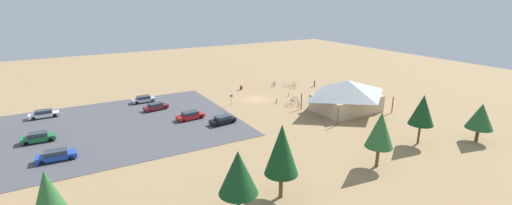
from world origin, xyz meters
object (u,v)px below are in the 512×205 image
(pine_far_west, at_px, (422,110))
(bicycle_purple_back_row, at_px, (299,105))
(pine_center, at_px, (49,198))
(bicycle_orange_trailside, at_px, (293,87))
(bicycle_yellow_front_row, at_px, (289,105))
(bicycle_teal_by_bin, at_px, (295,99))
(bike_pavilion, at_px, (347,94))
(car_red_second_row, at_px, (190,115))
(car_black_by_curb, at_px, (223,120))
(bicycle_red_mid_cluster, at_px, (274,84))
(bicycle_blue_yard_center, at_px, (287,86))
(car_white_front_row, at_px, (44,114))
(pine_west, at_px, (481,116))
(car_blue_aisle_side, at_px, (56,155))
(car_silver_back_corner, at_px, (143,99))
(bicycle_silver_edge_north, at_px, (294,84))
(car_green_near_entry, at_px, (38,137))
(car_maroon_far_end, at_px, (156,106))
(pine_far_east, at_px, (238,173))
(visitor_near_lot, at_px, (314,83))
(visitor_at_bikes, at_px, (330,87))
(pine_midwest, at_px, (380,130))
(bicycle_black_lone_east, at_px, (293,102))
(pine_mideast, at_px, (282,150))
(lot_sign, at_px, (231,98))
(bicycle_purple_lone_west, at_px, (289,95))
(trash_bin, at_px, (241,88))
(bicycle_green_yard_right, at_px, (277,101))

(pine_far_west, xyz_separation_m, bicycle_purple_back_row, (4.22, -23.16, -4.78))
(pine_center, bearing_deg, bicycle_orange_trailside, -145.06)
(bicycle_yellow_front_row, distance_m, bicycle_teal_by_bin, 4.79)
(bike_pavilion, distance_m, bicycle_purple_back_row, 9.38)
(car_red_second_row, xyz_separation_m, car_black_by_curb, (-3.93, 4.88, -0.00))
(bicycle_red_mid_cluster, distance_m, bicycle_blue_yard_center, 3.46)
(car_white_front_row, bearing_deg, pine_west, 141.71)
(pine_west, distance_m, car_blue_aisle_side, 58.92)
(car_silver_back_corner, bearing_deg, car_white_front_row, 2.50)
(bicycle_silver_edge_north, bearing_deg, bicycle_blue_yard_center, 10.48)
(car_green_near_entry, distance_m, car_maroon_far_end, 19.96)
(pine_far_east, xyz_separation_m, visitor_near_lot, (-39.14, -37.10, -4.13))
(car_red_second_row, distance_m, visitor_at_bikes, 34.08)
(bicycle_red_mid_cluster, xyz_separation_m, car_blue_aisle_side, (46.47, 19.97, 0.35))
(pine_far_east, relative_size, car_white_front_row, 1.50)
(pine_far_east, bearing_deg, pine_west, 179.25)
(car_white_front_row, height_order, visitor_at_bikes, visitor_at_bikes)
(car_white_front_row, xyz_separation_m, car_black_by_curb, (-26.00, 18.52, 0.01))
(pine_midwest, bearing_deg, car_green_near_entry, -39.15)
(car_red_second_row, bearing_deg, car_maroon_far_end, -65.00)
(bicycle_yellow_front_row, bearing_deg, bicycle_silver_edge_north, -129.13)
(bicycle_black_lone_east, bearing_deg, car_red_second_row, -3.45)
(pine_far_east, distance_m, visitor_near_lot, 54.09)
(car_blue_aisle_side, relative_size, car_black_by_curb, 1.07)
(car_blue_aisle_side, bearing_deg, bicycle_black_lone_east, -172.69)
(pine_mideast, xyz_separation_m, car_red_second_row, (-0.07, -28.32, -4.74))
(pine_far_east, distance_m, visitor_at_bikes, 51.41)
(lot_sign, relative_size, pine_west, 0.38)
(pine_west, height_order, bicycle_orange_trailside, pine_west)
(car_green_near_entry, bearing_deg, car_silver_back_corner, -144.56)
(car_red_second_row, bearing_deg, pine_far_east, 79.05)
(bicycle_orange_trailside, relative_size, car_maroon_far_end, 0.28)
(bike_pavilion, distance_m, car_white_front_row, 54.28)
(bicycle_blue_yard_center, bearing_deg, pine_west, 98.35)
(bicycle_purple_lone_west, distance_m, car_red_second_row, 23.60)
(bicycle_yellow_front_row, relative_size, car_green_near_entry, 0.27)
(trash_bin, relative_size, pine_west, 0.16)
(pine_mideast, bearing_deg, pine_far_west, -175.76)
(pine_midwest, height_order, car_blue_aisle_side, pine_midwest)
(bicycle_purple_back_row, xyz_separation_m, bicycle_orange_trailside, (-7.02, -11.80, 0.01))
(bicycle_green_yard_right, bearing_deg, bicycle_orange_trailside, -140.70)
(pine_far_east, distance_m, bicycle_orange_trailside, 51.03)
(pine_midwest, distance_m, bicycle_purple_lone_west, 33.66)
(bicycle_silver_edge_north, distance_m, visitor_near_lot, 4.86)
(bike_pavilion, height_order, pine_far_east, pine_far_east)
(pine_west, xyz_separation_m, car_maroon_far_end, (37.21, -38.35, -3.15))
(bicycle_yellow_front_row, bearing_deg, bike_pavilion, 136.88)
(bicycle_yellow_front_row, relative_size, car_black_by_curb, 0.27)
(bicycle_green_yard_right, distance_m, car_red_second_row, 18.33)
(car_white_front_row, bearing_deg, car_green_near_entry, 87.15)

